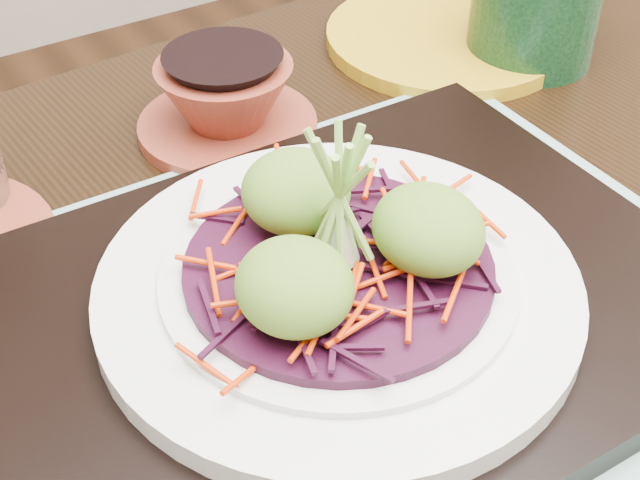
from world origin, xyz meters
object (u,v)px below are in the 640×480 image
white_plate (338,286)px  yellow_plate (446,37)px  dining_table (346,403)px  serving_tray (338,309)px  terracotta_bowl_set (226,103)px

white_plate → yellow_plate: size_ratio=1.28×
white_plate → yellow_plate: bearing=41.2°
white_plate → yellow_plate: white_plate is taller
dining_table → yellow_plate: 0.39m
serving_tray → terracotta_bowl_set: (0.05, 0.23, 0.01)m
white_plate → serving_tray: bearing=180.0°
serving_tray → yellow_plate: bearing=42.4°
serving_tray → white_plate: 0.02m
white_plate → terracotta_bowl_set: terracotta_bowl_set is taller
dining_table → yellow_plate: yellow_plate is taller
dining_table → yellow_plate: size_ratio=5.36×
dining_table → terracotta_bowl_set: 0.25m
serving_tray → white_plate: size_ratio=1.54×
yellow_plate → terracotta_bowl_set: bearing=-174.2°
yellow_plate → serving_tray: bearing=-138.8°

